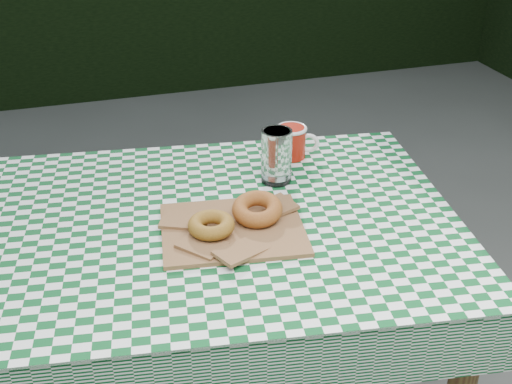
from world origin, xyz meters
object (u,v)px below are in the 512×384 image
paper_bag (233,228)px  drinking_glass (276,156)px  table (201,346)px  coffee_mug (291,142)px

paper_bag → drinking_glass: (0.17, 0.20, 0.06)m
paper_bag → table: bearing=139.9°
coffee_mug → drinking_glass: (-0.08, -0.12, 0.03)m
table → drinking_glass: (0.24, 0.13, 0.45)m
table → paper_bag: bearing=-32.2°
table → coffee_mug: (0.32, 0.25, 0.42)m
table → paper_bag: size_ratio=3.80×
paper_bag → drinking_glass: drinking_glass is taller
table → paper_bag: paper_bag is taller
table → drinking_glass: 0.53m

